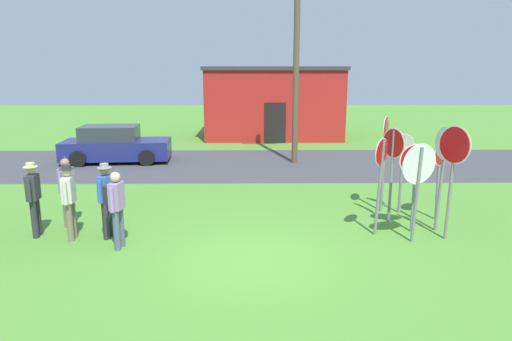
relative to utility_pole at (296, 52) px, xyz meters
name	(u,v)px	position (x,y,z in m)	size (l,w,h in m)	color
ground_plane	(253,260)	(-1.77, -9.72, -4.44)	(80.00, 80.00, 0.00)	#518E33
street_asphalt	(252,164)	(-1.77, -0.24, -4.43)	(60.00, 6.40, 0.01)	#424247
building_background	(273,102)	(-0.53, 7.29, -2.48)	(7.55, 4.62, 3.91)	#B2231E
utility_pole	(296,52)	(0.00, 0.00, 0.00)	(1.80, 0.24, 8.50)	brown
parked_car_on_street	(115,145)	(-7.42, 0.30, -3.75)	(4.42, 2.25, 1.51)	navy
stop_sign_tallest	(418,175)	(1.82, -8.81, -2.89)	(0.86, 0.38, 2.24)	slate
stop_sign_far_back	(440,165)	(2.94, -7.22, -3.01)	(0.51, 0.52, 2.11)	slate
stop_sign_leaning_right	(443,161)	(2.67, -8.03, -2.73)	(0.17, 0.76, 2.49)	slate
stop_sign_nearest	(415,172)	(2.02, -8.09, -2.99)	(0.78, 0.14, 2.11)	slate
stop_sign_rear_right	(385,148)	(1.75, -6.50, -2.70)	(0.31, 0.62, 2.58)	slate
stop_sign_leaning_left	(453,161)	(2.65, -8.59, -2.64)	(0.38, 0.79, 2.59)	slate
stop_sign_low_front	(392,158)	(1.69, -7.39, -2.80)	(0.33, 0.69, 2.39)	slate
stop_sign_rear_left	(402,160)	(2.19, -6.66, -3.00)	(0.43, 0.47, 2.15)	slate
stop_sign_center_cluster	(380,171)	(1.13, -8.34, -2.92)	(0.43, 0.51, 2.29)	slate
person_near_signs	(106,196)	(-5.06, -8.43, -3.45)	(0.32, 0.55, 1.74)	#2D2D33
person_in_dark_shirt	(34,195)	(-6.74, -8.32, -3.45)	(0.31, 0.57, 1.74)	#2D2D33
person_on_left	(116,204)	(-4.66, -9.06, -3.45)	(0.39, 0.56, 1.69)	#4C5670
person_in_blue	(67,188)	(-6.27, -7.61, -3.48)	(0.31, 0.55, 1.69)	#7A6B56
person_with_sunhat	(69,198)	(-5.85, -8.53, -3.45)	(0.31, 0.57, 1.74)	#7A6B56
info_panel_leftmost	(67,175)	(-6.68, -6.55, -3.41)	(0.30, 0.54, 1.50)	#4C4C51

